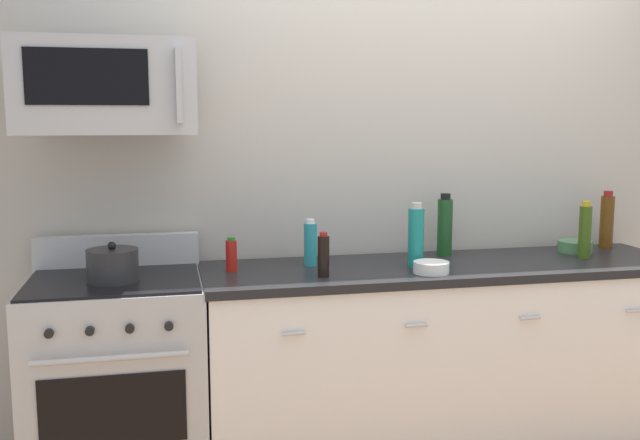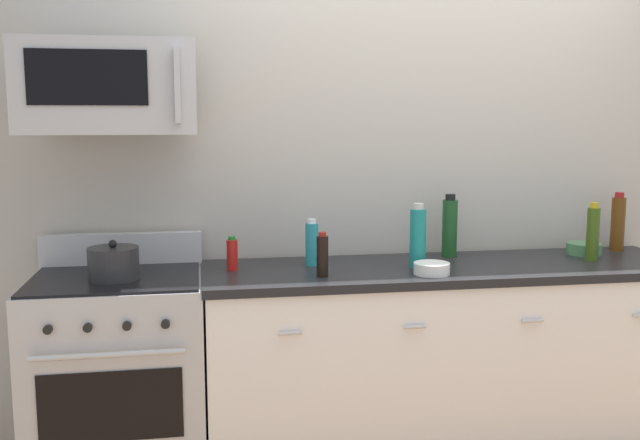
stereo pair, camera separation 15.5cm
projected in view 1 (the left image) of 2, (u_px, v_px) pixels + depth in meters
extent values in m
cube|color=#B7B2A8|center=(419.00, 169.00, 3.76)|extent=(5.45, 0.10, 2.70)
cube|color=white|center=(445.00, 359.00, 3.50)|extent=(2.33, 0.62, 0.88)
cube|color=black|center=(447.00, 268.00, 3.43)|extent=(2.36, 0.65, 0.04)
cylinder|color=silver|center=(294.00, 334.00, 2.97)|extent=(0.10, 0.02, 0.02)
cylinder|color=silver|center=(416.00, 326.00, 3.09)|extent=(0.10, 0.02, 0.02)
cylinder|color=silver|center=(530.00, 318.00, 3.20)|extent=(0.10, 0.02, 0.02)
cylinder|color=silver|center=(636.00, 311.00, 3.32)|extent=(0.10, 0.02, 0.02)
cube|color=#B7BABF|center=(118.00, 381.00, 3.16)|extent=(0.76, 0.64, 0.91)
cube|color=black|center=(114.00, 411.00, 2.85)|extent=(0.58, 0.01, 0.30)
cylinder|color=#B7BABF|center=(111.00, 358.00, 2.79)|extent=(0.61, 0.02, 0.02)
cube|color=#B7BABF|center=(117.00, 252.00, 3.37)|extent=(0.76, 0.06, 0.16)
cube|color=black|center=(114.00, 280.00, 3.10)|extent=(0.73, 0.61, 0.01)
cylinder|color=black|center=(49.00, 334.00, 2.74)|extent=(0.04, 0.02, 0.04)
cylinder|color=black|center=(90.00, 331.00, 2.78)|extent=(0.04, 0.02, 0.04)
cylinder|color=black|center=(130.00, 329.00, 2.81)|extent=(0.04, 0.02, 0.04)
cylinder|color=black|center=(169.00, 326.00, 2.84)|extent=(0.04, 0.02, 0.04)
cube|color=#B7BABF|center=(107.00, 87.00, 3.03)|extent=(0.74, 0.40, 0.40)
cube|color=black|center=(87.00, 77.00, 2.81)|extent=(0.48, 0.01, 0.22)
cube|color=#B7BABF|center=(179.00, 86.00, 2.88)|extent=(0.02, 0.04, 0.30)
cylinder|color=#197F7A|center=(416.00, 238.00, 3.35)|extent=(0.08, 0.08, 0.28)
cylinder|color=beige|center=(417.00, 206.00, 3.32)|extent=(0.05, 0.05, 0.03)
cylinder|color=black|center=(323.00, 256.00, 3.13)|extent=(0.05, 0.05, 0.18)
cylinder|color=maroon|center=(323.00, 234.00, 3.12)|extent=(0.03, 0.03, 0.02)
cylinder|color=#19471E|center=(445.00, 227.00, 3.62)|extent=(0.08, 0.08, 0.29)
cylinder|color=black|center=(446.00, 196.00, 3.60)|extent=(0.05, 0.05, 0.03)
cylinder|color=#B21914|center=(231.00, 256.00, 3.25)|extent=(0.05, 0.05, 0.14)
cylinder|color=#19721E|center=(231.00, 239.00, 3.24)|extent=(0.03, 0.03, 0.01)
cylinder|color=#59330F|center=(607.00, 222.00, 3.83)|extent=(0.07, 0.07, 0.28)
cylinder|color=maroon|center=(608.00, 194.00, 3.81)|extent=(0.05, 0.05, 0.03)
cylinder|color=teal|center=(310.00, 244.00, 3.38)|extent=(0.06, 0.06, 0.20)
cylinder|color=white|center=(310.00, 221.00, 3.36)|extent=(0.04, 0.04, 0.02)
cylinder|color=#385114|center=(585.00, 232.00, 3.55)|extent=(0.06, 0.06, 0.26)
cylinder|color=#B29919|center=(586.00, 204.00, 3.53)|extent=(0.04, 0.04, 0.03)
cylinder|color=white|center=(431.00, 267.00, 3.22)|extent=(0.16, 0.16, 0.05)
torus|color=white|center=(431.00, 263.00, 3.21)|extent=(0.16, 0.16, 0.01)
cylinder|color=white|center=(431.00, 272.00, 3.22)|extent=(0.09, 0.09, 0.01)
cylinder|color=#477A4C|center=(575.00, 246.00, 3.73)|extent=(0.18, 0.18, 0.06)
torus|color=#477A4C|center=(575.00, 242.00, 3.72)|extent=(0.18, 0.18, 0.01)
cylinder|color=#477A4C|center=(575.00, 251.00, 3.73)|extent=(0.10, 0.10, 0.01)
cylinder|color=#262628|center=(113.00, 265.00, 3.04)|extent=(0.22, 0.22, 0.14)
sphere|color=black|center=(112.00, 246.00, 3.02)|extent=(0.04, 0.04, 0.04)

